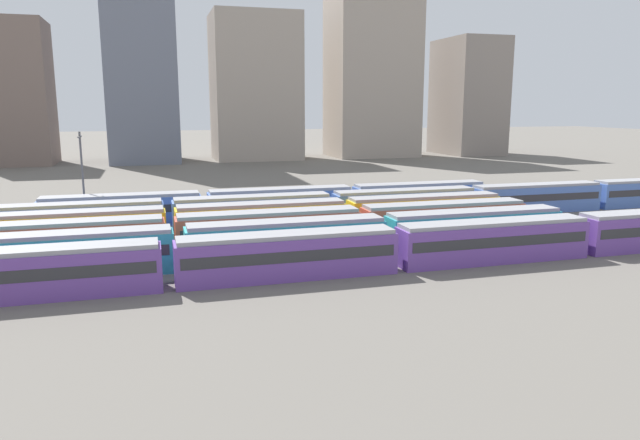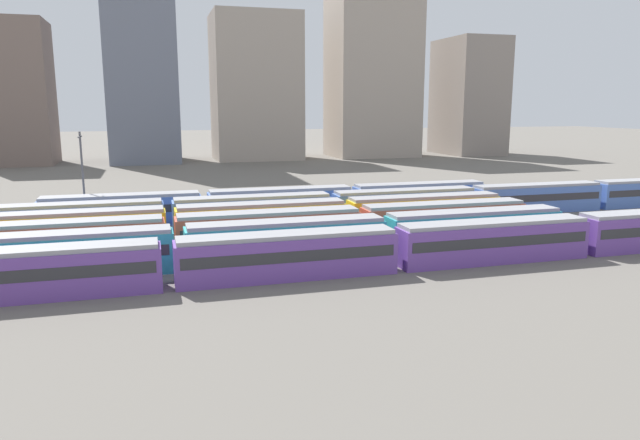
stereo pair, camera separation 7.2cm
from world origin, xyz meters
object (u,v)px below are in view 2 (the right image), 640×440
object	(u,v)px
train_track_3	(262,220)
catenary_pole_1	(83,173)
train_track_2	(269,229)
train_track_1	(287,240)
train_track_5	(281,203)
train_track_0	(396,247)
train_track_4	(473,201)

from	to	relation	value
train_track_3	catenary_pole_1	size ratio (longest dim) A/B	5.13
train_track_2	train_track_1	bearing A→B (deg)	-83.65
train_track_5	catenary_pole_1	distance (m)	23.78
train_track_5	catenary_pole_1	xyz separation A→B (m)	(-23.22, 3.09, 4.09)
catenary_pole_1	train_track_5	bearing A→B (deg)	-7.59
train_track_1	catenary_pole_1	size ratio (longest dim) A/B	5.13
train_track_0	train_track_1	size ratio (longest dim) A/B	1.34
train_track_0	train_track_3	xyz separation A→B (m)	(-8.69, 15.60, -0.00)
train_track_4	catenary_pole_1	world-z (taller)	catenary_pole_1
train_track_0	train_track_5	xyz separation A→B (m)	(-4.35, 26.00, -0.00)
train_track_0	catenary_pole_1	xyz separation A→B (m)	(-27.56, 29.09, 4.09)
train_track_4	train_track_5	xyz separation A→B (m)	(-23.93, 5.20, -0.00)
train_track_2	catenary_pole_1	distance (m)	26.72
train_track_4	catenary_pole_1	bearing A→B (deg)	170.03
train_track_1	train_track_4	bearing A→B (deg)	29.19
train_track_1	train_track_4	xyz separation A→B (m)	(27.92, 15.60, 0.00)
train_track_3	train_track_4	bearing A→B (deg)	10.42
train_track_3	train_track_5	xyz separation A→B (m)	(4.34, 10.40, 0.00)
train_track_3	catenary_pole_1	distance (m)	23.56
train_track_4	train_track_5	world-z (taller)	same
train_track_0	train_track_3	size ratio (longest dim) A/B	1.34
train_track_1	catenary_pole_1	distance (m)	30.94
train_track_3	train_track_4	world-z (taller)	same
train_track_1	train_track_2	distance (m)	5.23
train_track_4	train_track_3	bearing A→B (deg)	-169.58
train_track_1	train_track_5	distance (m)	21.18
train_track_0	train_track_5	world-z (taller)	same
train_track_3	catenary_pole_1	xyz separation A→B (m)	(-18.87, 13.49, 4.09)
train_track_4	catenary_pole_1	xyz separation A→B (m)	(-47.15, 8.29, 4.09)
train_track_4	catenary_pole_1	distance (m)	48.05
train_track_3	train_track_2	bearing A→B (deg)	-92.51
train_track_3	train_track_5	world-z (taller)	same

